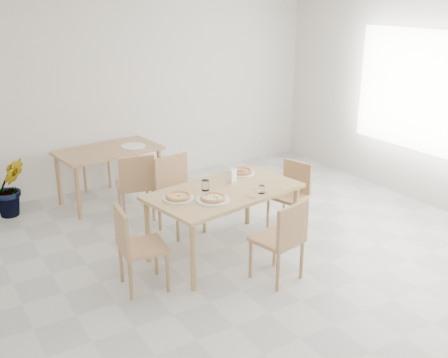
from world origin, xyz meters
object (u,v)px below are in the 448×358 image
chair_west (134,243)px  chair_back_n (90,153)px  tumbler_a (205,185)px  main_table (224,196)px  plate_margherita (178,199)px  chair_south (283,236)px  chair_east (292,190)px  pizza_pepperoni (241,171)px  pizza_mushroom (213,198)px  plate_empty (133,146)px  pizza_margherita (178,196)px  plate_mushroom (213,200)px  tumbler_b (262,189)px  napkin_holder (232,176)px  chair_north (177,189)px  chair_back_s (136,182)px  potted_plant (10,187)px  plate_pepperoni (241,173)px  second_table (108,156)px

chair_west → chair_back_n: (0.57, 3.08, 0.01)m
tumbler_a → chair_back_n: bearing=97.6°
main_table → plate_margherita: size_ratio=5.47×
plate_margherita → chair_south: bearing=-49.1°
chair_east → pizza_pepperoni: (-0.65, 0.14, 0.32)m
chair_east → tumbler_a: bearing=-102.1°
pizza_mushroom → plate_empty: bearing=88.3°
pizza_margherita → pizza_pepperoni: size_ratio=0.86×
plate_mushroom → tumbler_a: (0.08, 0.30, 0.05)m
pizza_pepperoni → tumbler_b: 0.65m
chair_east → napkin_holder: napkin_holder is taller
chair_north → pizza_pepperoni: 0.81m
pizza_pepperoni → chair_back_s: 1.38m
chair_south → plate_empty: chair_south is taller
chair_north → chair_back_s: chair_north is taller
chair_west → chair_back_n: chair_back_n is taller
chair_back_s → potted_plant: (-1.32, 0.99, -0.12)m
chair_north → potted_plant: size_ratio=1.19×
tumbler_a → plate_pepperoni: bearing=21.1°
main_table → potted_plant: (-1.78, 2.33, -0.29)m
main_table → tumbler_a: 0.24m
chair_back_s → plate_empty: bearing=-98.6°
plate_mushroom → potted_plant: size_ratio=0.45×
main_table → potted_plant: bearing=117.4°
plate_margherita → chair_east: bearing=6.5°
napkin_holder → second_table: bearing=80.1°
main_table → chair_north: (-0.15, 0.82, -0.15)m
pizza_margherita → pizza_pepperoni: same height
chair_south → plate_pepperoni: chair_south is taller
tumbler_a → plate_margherita: bearing=-167.1°
pizza_margherita → tumbler_b: size_ratio=3.21×
chair_back_s → second_table: bearing=-73.4°
plate_empty → pizza_margherita: bearing=-99.7°
pizza_mushroom → second_table: 2.35m
plate_pepperoni → potted_plant: (-2.23, 2.00, -0.38)m
chair_west → tumbler_b: size_ratio=10.08×
chair_north → chair_back_s: bearing=113.4°
pizza_mushroom → chair_back_n: chair_back_n is taller
chair_south → plate_mushroom: 0.79m
plate_mushroom → plate_pepperoni: same height
plate_margherita → tumbler_b: tumbler_b is taller
chair_north → chair_east: 1.40m
plate_margherita → plate_pepperoni: 1.03m
main_table → plate_margherita: 0.55m
chair_south → plate_empty: 2.90m
pizza_margherita → tumbler_b: (0.82, -0.31, 0.01)m
main_table → potted_plant: 2.95m
plate_mushroom → chair_back_n: (-0.29, 3.10, -0.26)m
plate_margherita → potted_plant: bearing=118.2°
potted_plant → main_table: bearing=-52.6°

